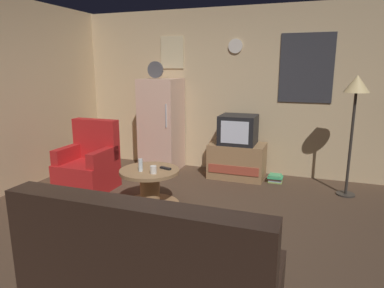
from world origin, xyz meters
The scene contains 13 objects.
ground_plane centered at (0.00, 0.00, 0.00)m, with size 12.00×12.00×0.00m, color #4C3828.
wall_with_art centered at (0.01, 2.45, 1.30)m, with size 5.20×0.12×2.59m.
fridge centered at (-1.03, 2.08, 0.75)m, with size 0.60×0.62×1.77m.
tv_stand centered at (0.26, 2.06, 0.27)m, with size 0.84×0.53×0.53m.
crt_tv centered at (0.26, 2.05, 0.75)m, with size 0.54×0.51×0.44m.
standing_lamp centered at (1.81, 1.79, 1.36)m, with size 0.32×0.32×1.59m.
coffee_table centered at (-0.48, 0.54, 0.24)m, with size 0.72×0.72×0.48m.
wine_glass centered at (-0.55, 0.45, 0.55)m, with size 0.05×0.05×0.15m, color silver.
mug_ceramic_white centered at (-0.37, 0.42, 0.52)m, with size 0.08×0.08×0.09m, color silver.
remote_control centered at (-0.31, 0.63, 0.49)m, with size 0.15×0.04×0.02m, color black.
armchair centered at (-1.58, 0.85, 0.34)m, with size 0.68×0.68×0.96m.
couch centered at (0.37, -1.15, 0.31)m, with size 1.70×0.80×0.92m.
book_stack centered at (0.86, 2.00, 0.06)m, with size 0.22×0.17×0.12m.
Camera 1 is at (1.34, -3.00, 1.69)m, focal length 32.09 mm.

